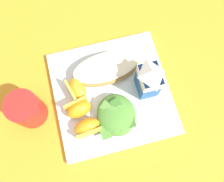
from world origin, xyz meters
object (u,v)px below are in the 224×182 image
Objects in this scene: orange_wedge_front at (77,89)px; orange_wedge_rear at (87,127)px; white_plate at (112,93)px; green_salad_pile at (116,115)px; cheesy_pizza_bread at (107,69)px; drinking_red_cup at (27,111)px; milk_carton at (149,79)px; orange_wedge_middle at (79,109)px.

orange_wedge_front and orange_wedge_rear have the same top height.
green_salad_pile reaches higher than white_plate.
drinking_red_cup is (0.06, -0.20, 0.01)m from cheesy_pizza_bread.
milk_carton is 1.22× the size of drinking_red_cup.
orange_wedge_middle is at bearing -73.86° from white_plate.
green_salad_pile is 0.09m from orange_wedge_middle.
milk_carton reaches higher than drinking_red_cup.
orange_wedge_middle is (-0.04, -0.08, -0.00)m from green_salad_pile.
white_plate is 4.15× the size of orange_wedge_front.
orange_wedge_rear is at bearing -31.17° from cheesy_pizza_bread.
cheesy_pizza_bread is 0.12m from orange_wedge_middle.
orange_wedge_rear is (0.07, -0.08, 0.03)m from white_plate.
orange_wedge_middle is (0.08, -0.09, 0.00)m from cheesy_pizza_bread.
milk_carton is (-0.05, 0.09, 0.04)m from green_salad_pile.
cheesy_pizza_bread is at bearing 112.73° from orange_wedge_front.
orange_wedge_rear is at bearing 2.27° from orange_wedge_front.
drinking_red_cup is at bearing -88.75° from white_plate.
orange_wedge_middle is (0.03, -0.09, 0.03)m from white_plate.
green_salad_pile is at bearing 99.14° from orange_wedge_rear.
milk_carton is (0.07, 0.08, 0.04)m from cheesy_pizza_bread.
orange_wedge_middle reaches higher than white_plate.
cheesy_pizza_bread is 0.15m from orange_wedge_rear.
orange_wedge_front is at bearing 102.56° from drinking_red_cup.
cheesy_pizza_bread is at bearing 176.55° from green_salad_pile.
orange_wedge_middle is at bearing -168.12° from orange_wedge_rear.
drinking_red_cup is (-0.07, -0.12, 0.01)m from orange_wedge_rear.
green_salad_pile is 0.11m from milk_carton.
white_plate is at bearing 74.50° from orange_wedge_front.
orange_wedge_middle is 1.05× the size of orange_wedge_rear.
orange_wedge_front is at bearing -177.73° from orange_wedge_rear.
drinking_red_cup is (-0.06, -0.19, 0.01)m from green_salad_pile.
white_plate is 0.07m from green_salad_pile.
green_salad_pile is at bearing 66.04° from orange_wedge_middle.
orange_wedge_rear is (0.09, 0.00, 0.00)m from orange_wedge_front.
drinking_red_cup reaches higher than green_salad_pile.
orange_wedge_middle is 0.12m from drinking_red_cup.
orange_wedge_middle is 0.05m from orange_wedge_rear.
white_plate is 2.80× the size of green_salad_pile.
milk_carton is at bearing 95.43° from orange_wedge_middle.
drinking_red_cup is at bearing -106.25° from green_salad_pile.
white_plate is 0.20m from drinking_red_cup.
cheesy_pizza_bread is 2.75× the size of orange_wedge_rear.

